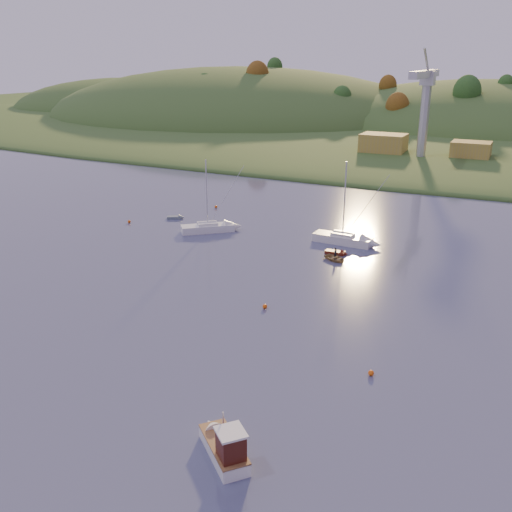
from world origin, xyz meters
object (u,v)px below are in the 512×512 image
at_px(sailboat_near, 208,227).
at_px(sailboat_far, 343,238).
at_px(red_tender, 339,253).
at_px(canoe, 335,258).
at_px(grey_dinghy, 178,217).
at_px(fishing_boat, 222,441).

distance_m(sailboat_near, sailboat_far, 20.81).
xyz_separation_m(sailboat_far, red_tender, (1.19, -5.09, -0.54)).
relative_size(canoe, grey_dinghy, 1.15).
relative_size(fishing_boat, red_tender, 1.85).
bearing_deg(canoe, red_tender, 32.02).
xyz_separation_m(fishing_boat, red_tender, (-5.62, 43.10, -0.65)).
height_order(red_tender, grey_dinghy, red_tender).
height_order(fishing_boat, canoe, fishing_boat).
height_order(fishing_boat, grey_dinghy, fishing_boat).
height_order(sailboat_near, sailboat_far, sailboat_far).
height_order(fishing_boat, sailboat_near, sailboat_near).
bearing_deg(canoe, fishing_boat, -146.27).
bearing_deg(grey_dinghy, fishing_boat, -81.82).
bearing_deg(sailboat_far, red_tender, -73.61).
height_order(sailboat_near, red_tender, sailboat_near).
bearing_deg(grey_dinghy, red_tender, -38.89).
relative_size(sailboat_far, grey_dinghy, 3.98).
distance_m(fishing_boat, sailboat_near, 52.29).
height_order(fishing_boat, red_tender, fishing_boat).
xyz_separation_m(sailboat_near, red_tender, (21.68, -1.49, -0.50)).
relative_size(sailboat_far, red_tender, 3.73).
relative_size(canoe, red_tender, 1.08).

